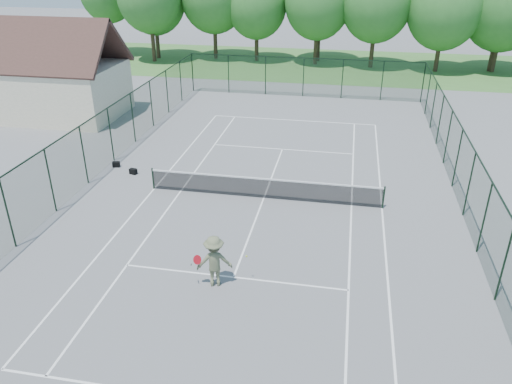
% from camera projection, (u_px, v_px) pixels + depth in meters
% --- Properties ---
extents(ground, '(140.00, 140.00, 0.00)m').
position_uv_depth(ground, '(264.00, 198.00, 23.68)').
color(ground, slate).
rests_on(ground, ground).
extents(grass_far, '(80.00, 16.00, 0.01)m').
position_uv_depth(grass_far, '(315.00, 64.00, 50.07)').
color(grass_far, '#467B36').
rests_on(grass_far, ground).
extents(court_lines, '(11.05, 23.85, 0.01)m').
position_uv_depth(court_lines, '(264.00, 198.00, 23.68)').
color(court_lines, white).
rests_on(court_lines, ground).
extents(tennis_net, '(11.08, 0.08, 1.10)m').
position_uv_depth(tennis_net, '(264.00, 187.00, 23.42)').
color(tennis_net, black).
rests_on(tennis_net, ground).
extents(fence_enclosure, '(18.05, 36.05, 3.02)m').
position_uv_depth(fence_enclosure, '(264.00, 168.00, 22.98)').
color(fence_enclosure, '#173920').
rests_on(fence_enclosure, ground).
extents(utility_building, '(8.60, 6.27, 6.63)m').
position_uv_depth(utility_building, '(57.00, 71.00, 33.73)').
color(utility_building, '#EFE3C1').
rests_on(utility_building, ground).
extents(tree_line_far, '(39.40, 6.40, 9.70)m').
position_uv_depth(tree_line_far, '(318.00, 1.00, 47.40)').
color(tree_line_far, '#423221').
rests_on(tree_line_far, ground).
extents(sports_bag_a, '(0.41, 0.29, 0.30)m').
position_uv_depth(sports_bag_a, '(116.00, 164.00, 26.93)').
color(sports_bag_a, black).
rests_on(sports_bag_a, ground).
extents(sports_bag_b, '(0.42, 0.32, 0.29)m').
position_uv_depth(sports_bag_b, '(133.00, 171.00, 26.10)').
color(sports_bag_b, black).
rests_on(sports_bag_b, ground).
extents(tennis_player, '(1.97, 1.04, 1.93)m').
position_uv_depth(tennis_player, '(214.00, 261.00, 17.27)').
color(tennis_player, '#626849').
rests_on(tennis_player, ground).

